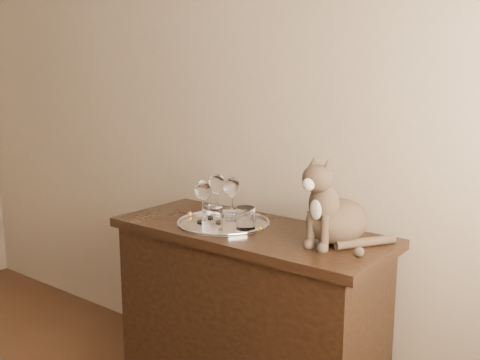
{
  "coord_description": "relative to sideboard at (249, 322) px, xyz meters",
  "views": [
    {
      "loc": [
        1.89,
        0.19,
        1.47
      ],
      "look_at": [
        0.55,
        1.95,
        1.05
      ],
      "focal_mm": 40.0,
      "sensor_mm": 36.0,
      "label": 1
    }
  ],
  "objects": [
    {
      "name": "cat",
      "position": [
        0.39,
        0.04,
        0.6
      ],
      "size": [
        0.38,
        0.36,
        0.34
      ],
      "primitive_type": null,
      "rotation": [
        0.0,
        0.0,
        -0.14
      ],
      "color": "#4E402E",
      "rests_on": "sideboard"
    },
    {
      "name": "wine_glass_a",
      "position": [
        -0.21,
        0.05,
        0.53
      ],
      "size": [
        0.07,
        0.07,
        0.2
      ],
      "primitive_type": null,
      "color": "white",
      "rests_on": "tray"
    },
    {
      "name": "tray",
      "position": [
        -0.11,
        -0.03,
        0.43
      ],
      "size": [
        0.4,
        0.4,
        0.01
      ],
      "primitive_type": "cylinder",
      "color": "white",
      "rests_on": "sideboard"
    },
    {
      "name": "wall_back",
      "position": [
        -0.6,
        0.31,
        0.93
      ],
      "size": [
        4.0,
        0.1,
        2.7
      ],
      "primitive_type": "cube",
      "color": "tan",
      "rests_on": "ground"
    },
    {
      "name": "tumbler_b",
      "position": [
        -0.09,
        -0.13,
        0.48
      ],
      "size": [
        0.08,
        0.08,
        0.09
      ],
      "primitive_type": "cylinder",
      "color": "silver",
      "rests_on": "tray"
    },
    {
      "name": "wine_glass_c",
      "position": [
        -0.19,
        -0.07,
        0.52
      ],
      "size": [
        0.07,
        0.07,
        0.18
      ],
      "primitive_type": null,
      "color": "white",
      "rests_on": "tray"
    },
    {
      "name": "tumbler_c",
      "position": [
        0.01,
        -0.04,
        0.48
      ],
      "size": [
        0.08,
        0.08,
        0.09
      ],
      "primitive_type": "cylinder",
      "color": "white",
      "rests_on": "tray"
    },
    {
      "name": "wine_glass_b",
      "position": [
        -0.12,
        0.04,
        0.53
      ],
      "size": [
        0.07,
        0.07,
        0.19
      ],
      "primitive_type": null,
      "color": "white",
      "rests_on": "tray"
    },
    {
      "name": "sideboard",
      "position": [
        0.0,
        0.0,
        0.0
      ],
      "size": [
        1.2,
        0.5,
        0.85
      ],
      "primitive_type": null,
      "color": "black",
      "rests_on": "ground"
    }
  ]
}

